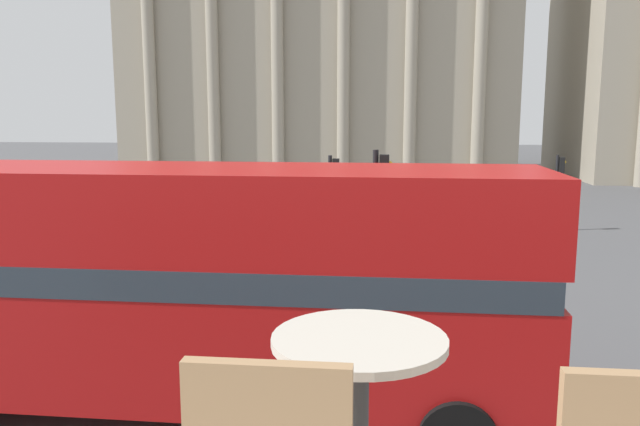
# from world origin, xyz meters

# --- Properties ---
(double_decker_bus) EXTENTS (10.69, 2.66, 4.11)m
(double_decker_bus) POSITION_xyz_m (-2.06, 6.92, 2.31)
(double_decker_bus) COLOR black
(double_decker_bus) RESTS_ON ground_plane
(cafe_dining_table) EXTENTS (0.60, 0.60, 0.73)m
(cafe_dining_table) POSITION_xyz_m (0.79, -0.35, 3.99)
(cafe_dining_table) COLOR #2D2D30
(cafe_dining_table) RESTS_ON cafe_floor_slab
(plaza_building_left) EXTENTS (30.94, 11.21, 26.09)m
(plaza_building_left) POSITION_xyz_m (-4.90, 49.16, 13.04)
(plaza_building_left) COLOR #A39984
(plaza_building_left) RESTS_ON ground_plane
(traffic_light_near) EXTENTS (0.42, 0.24, 4.19)m
(traffic_light_near) POSITION_xyz_m (0.69, 10.64, 2.72)
(traffic_light_near) COLOR black
(traffic_light_near) RESTS_ON ground_plane
(traffic_light_mid) EXTENTS (0.42, 0.24, 3.65)m
(traffic_light_mid) POSITION_xyz_m (-0.83, 16.85, 2.39)
(traffic_light_mid) COLOR black
(traffic_light_mid) RESTS_ON ground_plane
(traffic_light_far) EXTENTS (0.42, 0.24, 3.23)m
(traffic_light_far) POSITION_xyz_m (8.00, 24.63, 2.13)
(traffic_light_far) COLOR black
(traffic_light_far) RESTS_ON ground_plane
(pedestrian_blue) EXTENTS (0.32, 0.32, 1.82)m
(pedestrian_blue) POSITION_xyz_m (1.41, 33.75, 1.06)
(pedestrian_blue) COLOR #282B33
(pedestrian_blue) RESTS_ON ground_plane
(pedestrian_grey) EXTENTS (0.32, 0.32, 1.66)m
(pedestrian_grey) POSITION_xyz_m (-6.04, 34.00, 0.95)
(pedestrian_grey) COLOR #282B33
(pedestrian_grey) RESTS_ON ground_plane
(pedestrian_red) EXTENTS (0.32, 0.32, 1.81)m
(pedestrian_red) POSITION_xyz_m (-2.58, 21.96, 1.05)
(pedestrian_red) COLOR #282B33
(pedestrian_red) RESTS_ON ground_plane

